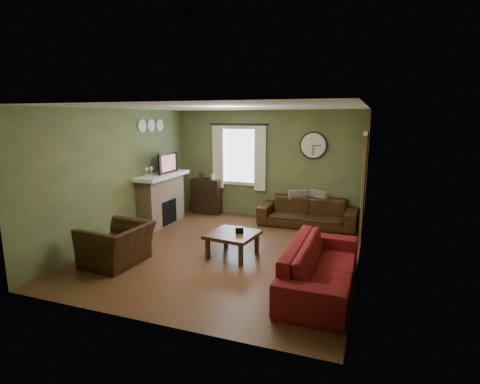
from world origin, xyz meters
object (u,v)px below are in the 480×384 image
(coffee_table, at_px, (233,245))
(sofa_red, at_px, (321,266))
(armchair, at_px, (117,244))
(bookshelf, at_px, (207,196))
(sofa_brown, at_px, (307,212))

(coffee_table, bearing_deg, sofa_red, -24.03)
(sofa_red, distance_m, armchair, 3.36)
(bookshelf, height_order, sofa_red, bookshelf)
(sofa_brown, bearing_deg, bookshelf, 174.25)
(armchair, distance_m, coffee_table, 1.97)
(sofa_red, bearing_deg, sofa_brown, 13.58)
(armchair, relative_size, coffee_table, 1.30)
(bookshelf, xyz_separation_m, sofa_red, (3.38, -3.35, -0.11))
(sofa_brown, relative_size, armchair, 2.07)
(armchair, bearing_deg, bookshelf, -176.30)
(sofa_brown, xyz_separation_m, coffee_table, (-0.90, -2.35, -0.10))
(armchair, bearing_deg, coffee_table, 123.36)
(bookshelf, bearing_deg, sofa_red, -44.73)
(sofa_red, xyz_separation_m, armchair, (-3.35, -0.25, 0.00))
(sofa_red, bearing_deg, coffee_table, 65.97)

